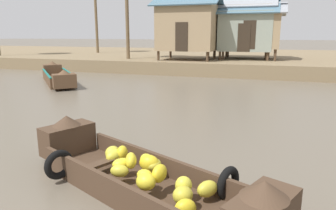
{
  "coord_description": "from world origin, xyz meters",
  "views": [
    {
      "loc": [
        2.25,
        -0.21,
        2.48
      ],
      "look_at": [
        0.0,
        6.59,
        0.86
      ],
      "focal_mm": 33.34,
      "sensor_mm": 36.0,
      "label": 1
    }
  ],
  "objects_px": {
    "banana_boat": "(139,174)",
    "cargo_boat_upstream": "(58,77)",
    "stilt_house_right": "(251,30)",
    "stilt_house_mid_right": "(247,31)",
    "stilt_house_mid_left": "(239,26)",
    "stilt_house_left": "(188,27)"
  },
  "relations": [
    {
      "from": "banana_boat",
      "to": "stilt_house_mid_left",
      "type": "height_order",
      "value": "stilt_house_mid_left"
    },
    {
      "from": "stilt_house_mid_left",
      "to": "stilt_house_right",
      "type": "height_order",
      "value": "stilt_house_mid_left"
    },
    {
      "from": "stilt_house_left",
      "to": "stilt_house_right",
      "type": "relative_size",
      "value": 0.98
    },
    {
      "from": "banana_boat",
      "to": "cargo_boat_upstream",
      "type": "bearing_deg",
      "value": 132.76
    },
    {
      "from": "stilt_house_mid_right",
      "to": "stilt_house_left",
      "type": "bearing_deg",
      "value": -150.38
    },
    {
      "from": "banana_boat",
      "to": "stilt_house_mid_right",
      "type": "relative_size",
      "value": 1.13
    },
    {
      "from": "cargo_boat_upstream",
      "to": "stilt_house_mid_right",
      "type": "xyz_separation_m",
      "value": [
        8.85,
        9.12,
        2.43
      ]
    },
    {
      "from": "cargo_boat_upstream",
      "to": "banana_boat",
      "type": "bearing_deg",
      "value": -47.24
    },
    {
      "from": "banana_boat",
      "to": "stilt_house_mid_right",
      "type": "distance_m",
      "value": 18.74
    },
    {
      "from": "stilt_house_left",
      "to": "stilt_house_mid_right",
      "type": "xyz_separation_m",
      "value": [
        3.66,
        2.08,
        -0.23
      ]
    },
    {
      "from": "cargo_boat_upstream",
      "to": "stilt_house_mid_left",
      "type": "height_order",
      "value": "stilt_house_mid_left"
    },
    {
      "from": "cargo_boat_upstream",
      "to": "stilt_house_right",
      "type": "distance_m",
      "value": 12.93
    },
    {
      "from": "cargo_boat_upstream",
      "to": "stilt_house_right",
      "type": "height_order",
      "value": "stilt_house_right"
    },
    {
      "from": "cargo_boat_upstream",
      "to": "stilt_house_mid_left",
      "type": "distance_m",
      "value": 12.88
    },
    {
      "from": "stilt_house_mid_right",
      "to": "stilt_house_right",
      "type": "height_order",
      "value": "stilt_house_mid_right"
    },
    {
      "from": "banana_boat",
      "to": "cargo_boat_upstream",
      "type": "distance_m",
      "value": 12.89
    },
    {
      "from": "cargo_boat_upstream",
      "to": "stilt_house_left",
      "type": "bearing_deg",
      "value": 53.62
    },
    {
      "from": "stilt_house_right",
      "to": "stilt_house_mid_left",
      "type": "bearing_deg",
      "value": 141.91
    },
    {
      "from": "stilt_house_mid_left",
      "to": "stilt_house_right",
      "type": "bearing_deg",
      "value": -38.09
    },
    {
      "from": "stilt_house_left",
      "to": "stilt_house_right",
      "type": "bearing_deg",
      "value": 23.51
    },
    {
      "from": "banana_boat",
      "to": "stilt_house_left",
      "type": "xyz_separation_m",
      "value": [
        -3.57,
        16.5,
        2.67
      ]
    },
    {
      "from": "cargo_boat_upstream",
      "to": "stilt_house_mid_left",
      "type": "xyz_separation_m",
      "value": [
        8.31,
        9.45,
        2.77
      ]
    }
  ]
}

